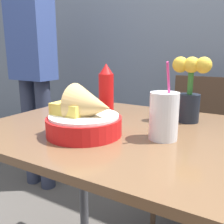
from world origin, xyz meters
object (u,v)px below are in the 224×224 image
Objects in this scene: chair_far_window at (202,141)px; drink_cup at (164,117)px; person_standing at (32,56)px; ketchup_bottle at (106,91)px; food_basket at (86,117)px; flower_vase at (190,88)px.

chair_far_window is 3.89× the size of drink_cup.
person_standing is at bearing -171.09° from chair_far_window.
chair_far_window is at bearing 65.20° from ketchup_bottle.
drink_cup reaches higher than food_basket.
person_standing is (-0.89, 0.43, 0.12)m from ketchup_bottle.
chair_far_window is 4.23× the size of ketchup_bottle.
flower_vase reaches higher than food_basket.
drink_cup is at bearing -28.42° from ketchup_bottle.
drink_cup is 0.24m from flower_vase.
flower_vase is at bearing 53.41° from food_basket.
flower_vase is at bearing -86.44° from chair_far_window.
chair_far_window is 0.93m from food_basket.
food_basket is at bearing -72.27° from ketchup_bottle.
drink_cup is at bearing 21.31° from food_basket.
drink_cup is at bearing -93.92° from flower_vase.
chair_far_window is 0.66m from flower_vase.
chair_far_window is 3.74× the size of flower_vase.
food_basket is 0.26m from ketchup_bottle.
food_basket is 1.12× the size of ketchup_bottle.
drink_cup is at bearing -26.42° from person_standing.
ketchup_bottle is at bearing -25.73° from person_standing.
food_basket is at bearing -103.29° from chair_far_window.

